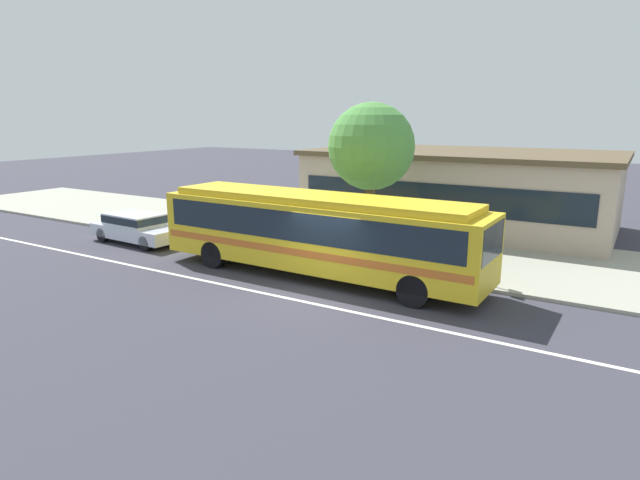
{
  "coord_description": "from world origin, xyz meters",
  "views": [
    {
      "loc": [
        8.42,
        -13.68,
        5.5
      ],
      "look_at": [
        -1.0,
        1.76,
        1.3
      ],
      "focal_mm": 30.03,
      "sensor_mm": 36.0,
      "label": 1
    }
  ],
  "objects_px": {
    "pedestrian_waiting_near_sign": "(269,218)",
    "pedestrian_walking_along_curb": "(362,230)",
    "bus_stop_sign": "(476,238)",
    "street_tree_near_stop": "(371,147)",
    "sedan_behind_bus": "(137,226)",
    "transit_bus": "(317,230)"
  },
  "relations": [
    {
      "from": "pedestrian_walking_along_curb",
      "to": "bus_stop_sign",
      "type": "distance_m",
      "value": 5.0
    },
    {
      "from": "transit_bus",
      "to": "street_tree_near_stop",
      "type": "height_order",
      "value": "street_tree_near_stop"
    },
    {
      "from": "transit_bus",
      "to": "sedan_behind_bus",
      "type": "relative_size",
      "value": 2.66
    },
    {
      "from": "street_tree_near_stop",
      "to": "pedestrian_walking_along_curb",
      "type": "bearing_deg",
      "value": -81.89
    },
    {
      "from": "transit_bus",
      "to": "bus_stop_sign",
      "type": "xyz_separation_m",
      "value": [
        4.95,
        1.92,
        -0.08
      ]
    },
    {
      "from": "pedestrian_waiting_near_sign",
      "to": "pedestrian_walking_along_curb",
      "type": "xyz_separation_m",
      "value": [
        4.56,
        -0.04,
        -0.04
      ]
    },
    {
      "from": "pedestrian_waiting_near_sign",
      "to": "bus_stop_sign",
      "type": "height_order",
      "value": "bus_stop_sign"
    },
    {
      "from": "pedestrian_waiting_near_sign",
      "to": "pedestrian_walking_along_curb",
      "type": "bearing_deg",
      "value": -0.45
    },
    {
      "from": "transit_bus",
      "to": "pedestrian_waiting_near_sign",
      "type": "height_order",
      "value": "transit_bus"
    },
    {
      "from": "sedan_behind_bus",
      "to": "street_tree_near_stop",
      "type": "relative_size",
      "value": 0.76
    },
    {
      "from": "pedestrian_waiting_near_sign",
      "to": "street_tree_near_stop",
      "type": "height_order",
      "value": "street_tree_near_stop"
    },
    {
      "from": "sedan_behind_bus",
      "to": "pedestrian_walking_along_curb",
      "type": "relative_size",
      "value": 2.7
    },
    {
      "from": "bus_stop_sign",
      "to": "street_tree_near_stop",
      "type": "distance_m",
      "value": 6.08
    },
    {
      "from": "transit_bus",
      "to": "pedestrian_waiting_near_sign",
      "type": "distance_m",
      "value": 5.48
    },
    {
      "from": "transit_bus",
      "to": "street_tree_near_stop",
      "type": "bearing_deg",
      "value": 90.3
    },
    {
      "from": "sedan_behind_bus",
      "to": "transit_bus",
      "type": "bearing_deg",
      "value": -1.33
    },
    {
      "from": "transit_bus",
      "to": "street_tree_near_stop",
      "type": "relative_size",
      "value": 2.03
    },
    {
      "from": "pedestrian_waiting_near_sign",
      "to": "bus_stop_sign",
      "type": "bearing_deg",
      "value": -7.62
    },
    {
      "from": "transit_bus",
      "to": "pedestrian_waiting_near_sign",
      "type": "bearing_deg",
      "value": 144.4
    },
    {
      "from": "bus_stop_sign",
      "to": "street_tree_near_stop",
      "type": "relative_size",
      "value": 0.39
    },
    {
      "from": "pedestrian_walking_along_curb",
      "to": "bus_stop_sign",
      "type": "relative_size",
      "value": 0.73
    },
    {
      "from": "sedan_behind_bus",
      "to": "pedestrian_waiting_near_sign",
      "type": "bearing_deg",
      "value": 30.05
    }
  ]
}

